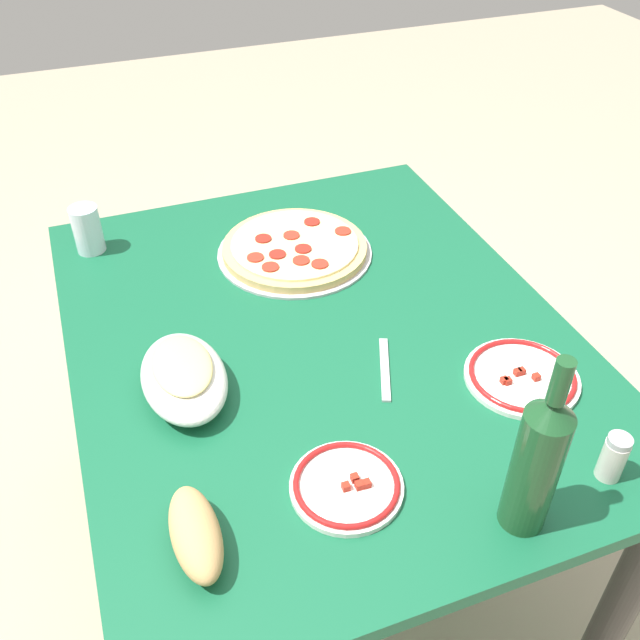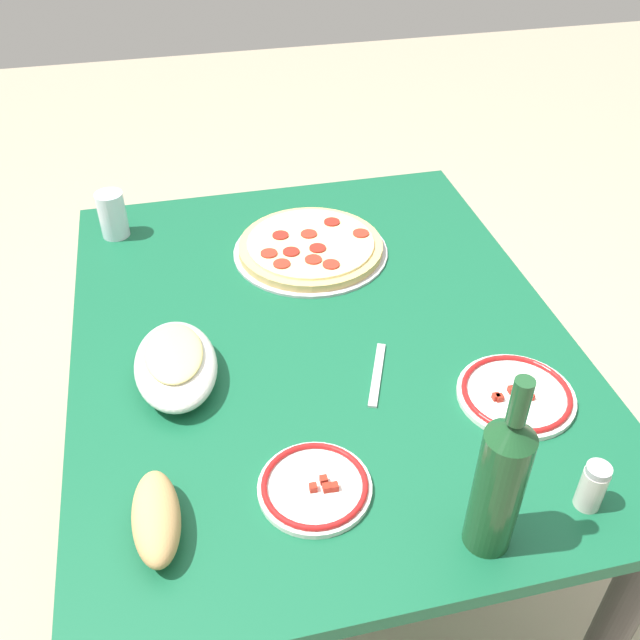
{
  "view_description": "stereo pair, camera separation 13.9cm",
  "coord_description": "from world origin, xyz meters",
  "px_view_note": "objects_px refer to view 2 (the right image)",
  "views": [
    {
      "loc": [
        1.01,
        -0.38,
        1.65
      ],
      "look_at": [
        0.0,
        0.0,
        0.78
      ],
      "focal_mm": 39.57,
      "sensor_mm": 36.0,
      "label": 1
    },
    {
      "loc": [
        1.05,
        -0.24,
        1.65
      ],
      "look_at": [
        0.0,
        0.0,
        0.78
      ],
      "focal_mm": 39.57,
      "sensor_mm": 36.0,
      "label": 2
    }
  ],
  "objects_px": {
    "side_plate_far": "(315,486)",
    "spice_shaker": "(593,486)",
    "dining_table": "(320,376)",
    "baked_pasta_dish": "(175,363)",
    "bread_loaf": "(156,518)",
    "water_glass": "(112,215)",
    "pepperoni_pizza": "(311,247)",
    "wine_bottle": "(500,482)",
    "side_plate_near": "(516,394)"
  },
  "relations": [
    {
      "from": "spice_shaker",
      "to": "baked_pasta_dish",
      "type": "bearing_deg",
      "value": -125.42
    },
    {
      "from": "water_glass",
      "to": "baked_pasta_dish",
      "type": "bearing_deg",
      "value": 11.36
    },
    {
      "from": "baked_pasta_dish",
      "to": "water_glass",
      "type": "distance_m",
      "value": 0.55
    },
    {
      "from": "side_plate_far",
      "to": "spice_shaker",
      "type": "distance_m",
      "value": 0.42
    },
    {
      "from": "side_plate_near",
      "to": "spice_shaker",
      "type": "distance_m",
      "value": 0.24
    },
    {
      "from": "side_plate_near",
      "to": "dining_table",
      "type": "bearing_deg",
      "value": -130.72
    },
    {
      "from": "wine_bottle",
      "to": "side_plate_near",
      "type": "xyz_separation_m",
      "value": [
        -0.26,
        0.17,
        -0.12
      ]
    },
    {
      "from": "dining_table",
      "to": "side_plate_far",
      "type": "distance_m",
      "value": 0.41
    },
    {
      "from": "baked_pasta_dish",
      "to": "bread_loaf",
      "type": "bearing_deg",
      "value": -9.0
    },
    {
      "from": "pepperoni_pizza",
      "to": "baked_pasta_dish",
      "type": "height_order",
      "value": "baked_pasta_dish"
    },
    {
      "from": "baked_pasta_dish",
      "to": "spice_shaker",
      "type": "bearing_deg",
      "value": 54.58
    },
    {
      "from": "side_plate_far",
      "to": "water_glass",
      "type": "bearing_deg",
      "value": -160.38
    },
    {
      "from": "baked_pasta_dish",
      "to": "wine_bottle",
      "type": "relative_size",
      "value": 0.74
    },
    {
      "from": "pepperoni_pizza",
      "to": "water_glass",
      "type": "height_order",
      "value": "water_glass"
    },
    {
      "from": "baked_pasta_dish",
      "to": "bread_loaf",
      "type": "distance_m",
      "value": 0.33
    },
    {
      "from": "side_plate_far",
      "to": "spice_shaker",
      "type": "height_order",
      "value": "spice_shaker"
    },
    {
      "from": "side_plate_far",
      "to": "spice_shaker",
      "type": "xyz_separation_m",
      "value": [
        0.12,
        0.4,
        0.03
      ]
    },
    {
      "from": "side_plate_near",
      "to": "water_glass",
      "type": "bearing_deg",
      "value": -136.09
    },
    {
      "from": "side_plate_near",
      "to": "side_plate_far",
      "type": "relative_size",
      "value": 1.17
    },
    {
      "from": "dining_table",
      "to": "water_glass",
      "type": "bearing_deg",
      "value": -139.58
    },
    {
      "from": "baked_pasta_dish",
      "to": "side_plate_far",
      "type": "bearing_deg",
      "value": 32.35
    },
    {
      "from": "baked_pasta_dish",
      "to": "side_plate_far",
      "type": "height_order",
      "value": "baked_pasta_dish"
    },
    {
      "from": "pepperoni_pizza",
      "to": "baked_pasta_dish",
      "type": "bearing_deg",
      "value": -42.69
    },
    {
      "from": "side_plate_near",
      "to": "bread_loaf",
      "type": "xyz_separation_m",
      "value": [
        0.14,
        -0.64,
        0.02
      ]
    },
    {
      "from": "dining_table",
      "to": "pepperoni_pizza",
      "type": "distance_m",
      "value": 0.32
    },
    {
      "from": "bread_loaf",
      "to": "spice_shaker",
      "type": "xyz_separation_m",
      "value": [
        0.1,
        0.65,
        0.01
      ]
    },
    {
      "from": "pepperoni_pizza",
      "to": "spice_shaker",
      "type": "distance_m",
      "value": 0.82
    },
    {
      "from": "side_plate_near",
      "to": "spice_shaker",
      "type": "height_order",
      "value": "spice_shaker"
    },
    {
      "from": "dining_table",
      "to": "side_plate_far",
      "type": "bearing_deg",
      "value": -14.2
    },
    {
      "from": "baked_pasta_dish",
      "to": "side_plate_near",
      "type": "xyz_separation_m",
      "value": [
        0.19,
        0.59,
        -0.03
      ]
    },
    {
      "from": "dining_table",
      "to": "baked_pasta_dish",
      "type": "xyz_separation_m",
      "value": [
        0.07,
        -0.29,
        0.16
      ]
    },
    {
      "from": "bread_loaf",
      "to": "spice_shaker",
      "type": "height_order",
      "value": "spice_shaker"
    },
    {
      "from": "wine_bottle",
      "to": "side_plate_near",
      "type": "height_order",
      "value": "wine_bottle"
    },
    {
      "from": "pepperoni_pizza",
      "to": "bread_loaf",
      "type": "height_order",
      "value": "bread_loaf"
    },
    {
      "from": "side_plate_near",
      "to": "side_plate_far",
      "type": "bearing_deg",
      "value": -73.5
    },
    {
      "from": "baked_pasta_dish",
      "to": "wine_bottle",
      "type": "bearing_deg",
      "value": 43.22
    },
    {
      "from": "spice_shaker",
      "to": "pepperoni_pizza",
      "type": "bearing_deg",
      "value": -161.28
    },
    {
      "from": "bread_loaf",
      "to": "spice_shaker",
      "type": "relative_size",
      "value": 1.95
    },
    {
      "from": "wine_bottle",
      "to": "side_plate_far",
      "type": "height_order",
      "value": "wine_bottle"
    },
    {
      "from": "dining_table",
      "to": "spice_shaker",
      "type": "distance_m",
      "value": 0.61
    },
    {
      "from": "pepperoni_pizza",
      "to": "spice_shaker",
      "type": "bearing_deg",
      "value": 18.72
    },
    {
      "from": "wine_bottle",
      "to": "spice_shaker",
      "type": "relative_size",
      "value": 3.71
    },
    {
      "from": "dining_table",
      "to": "water_glass",
      "type": "distance_m",
      "value": 0.63
    },
    {
      "from": "pepperoni_pizza",
      "to": "side_plate_near",
      "type": "relative_size",
      "value": 1.69
    },
    {
      "from": "water_glass",
      "to": "spice_shaker",
      "type": "height_order",
      "value": "water_glass"
    },
    {
      "from": "water_glass",
      "to": "side_plate_near",
      "type": "bearing_deg",
      "value": 43.91
    },
    {
      "from": "side_plate_near",
      "to": "bread_loaf",
      "type": "bearing_deg",
      "value": -77.82
    },
    {
      "from": "water_glass",
      "to": "bread_loaf",
      "type": "bearing_deg",
      "value": 3.78
    },
    {
      "from": "pepperoni_pizza",
      "to": "side_plate_far",
      "type": "xyz_separation_m",
      "value": [
        0.66,
        -0.14,
        -0.01
      ]
    },
    {
      "from": "dining_table",
      "to": "baked_pasta_dish",
      "type": "distance_m",
      "value": 0.34
    }
  ]
}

